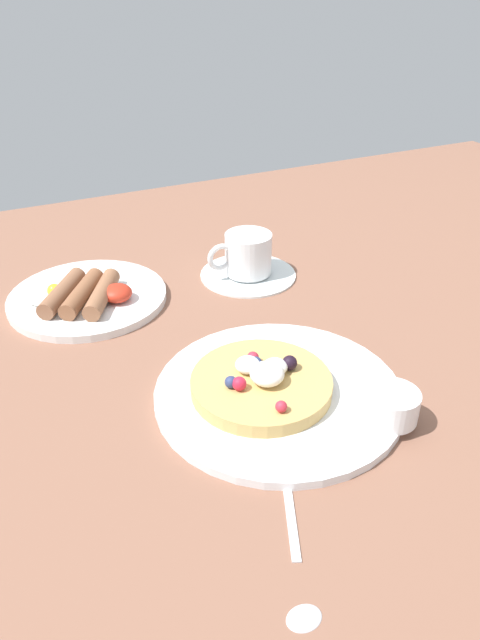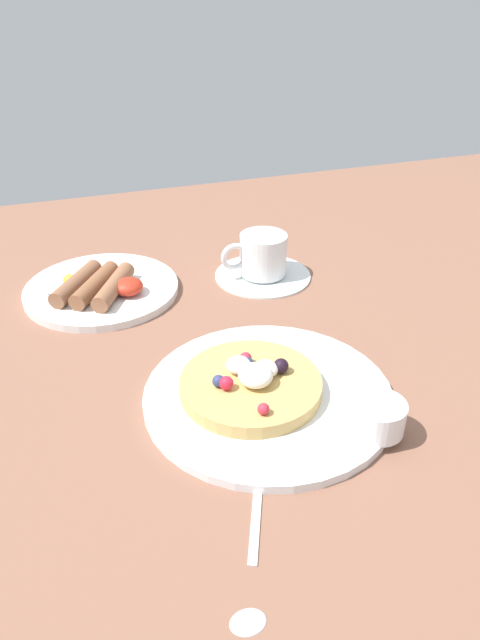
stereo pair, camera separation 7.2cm
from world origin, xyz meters
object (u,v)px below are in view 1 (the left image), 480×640
Objects in this scene: pancake_plate at (278,393)px; coffee_cup at (247,253)px; teaspoon at (299,574)px; coffee_saucer at (248,274)px; syrup_ramekin at (392,405)px; breakfast_plate at (88,297)px.

pancake_plate is 0.30m from coffee_cup.
coffee_cup is 0.72× the size of teaspoon.
teaspoon is (-0.19, -0.49, -0.00)m from coffee_saucer.
breakfast_plate is (-0.23, 0.40, -0.02)m from syrup_ramekin.
syrup_ramekin is at bearing 33.03° from teaspoon.
breakfast_plate is at bearing 119.54° from syrup_ramekin.
syrup_ramekin is at bearing -60.46° from breakfast_plate.
pancake_plate is 2.70× the size of coffee_cup.
breakfast_plate reaches higher than pancake_plate.
coffee_saucer is (0.02, 0.37, -0.02)m from syrup_ramekin.
syrup_ramekin is 0.39× the size of teaspoon.
syrup_ramekin reaches higher than breakfast_plate.
pancake_plate reaches higher than teaspoon.
coffee_saucer is at bearing 87.58° from syrup_ramekin.
coffee_saucer is (0.10, 0.28, -0.00)m from pancake_plate.
pancake_plate is 1.88× the size of coffee_saucer.
breakfast_plate is 0.24m from coffee_saucer.
syrup_ramekin reaches higher than pancake_plate.
syrup_ramekin reaches higher than coffee_saucer.
coffee_saucer is 1.43× the size of coffee_cup.
pancake_plate is 0.30m from coffee_saucer.
coffee_saucer is at bearing 68.45° from teaspoon.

